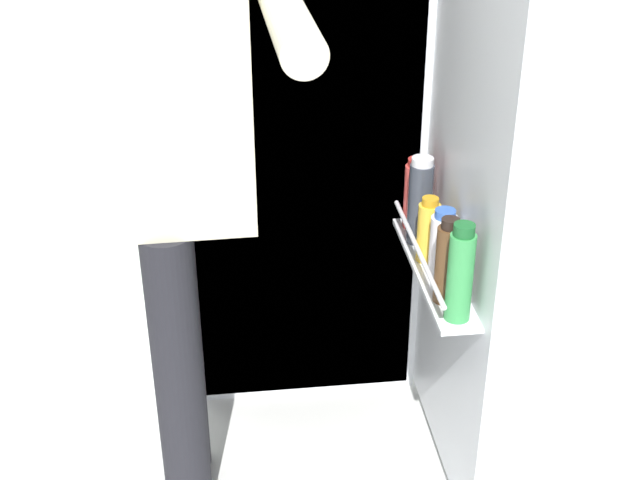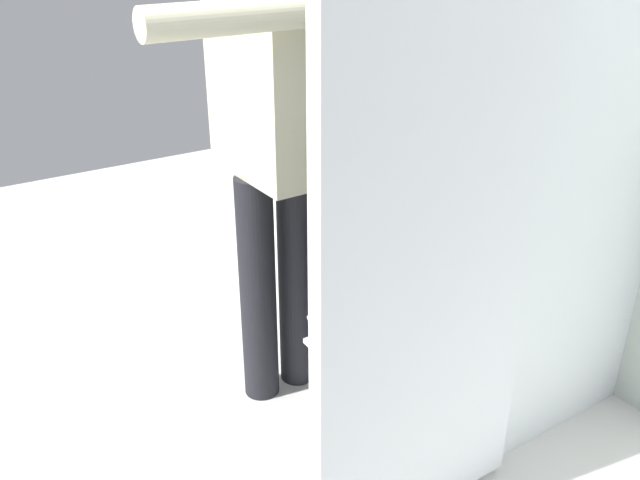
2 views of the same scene
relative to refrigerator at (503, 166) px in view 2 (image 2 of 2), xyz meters
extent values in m
plane|color=silver|center=(-0.03, -0.50, -0.82)|extent=(5.94, 5.94, 0.00)
cube|color=silver|center=(-0.03, 0.05, 0.00)|extent=(0.67, 0.61, 1.64)
cube|color=white|center=(-0.03, -0.25, 0.00)|extent=(0.63, 0.01, 1.60)
cube|color=white|center=(-0.03, -0.20, 0.10)|extent=(0.59, 0.09, 0.01)
cube|color=silver|center=(0.33, -0.57, 0.01)|extent=(0.05, 0.64, 1.60)
cube|color=white|center=(0.26, -0.57, -0.21)|extent=(0.10, 0.55, 0.01)
cylinder|color=silver|center=(0.22, -0.57, -0.15)|extent=(0.01, 0.53, 0.01)
cylinder|color=brown|center=(0.25, -0.72, -0.11)|extent=(0.06, 0.06, 0.19)
cylinder|color=black|center=(0.25, -0.72, 0.00)|extent=(0.04, 0.04, 0.02)
cylinder|color=white|center=(0.27, -0.61, -0.12)|extent=(0.07, 0.07, 0.16)
cylinder|color=#335BB2|center=(0.27, -0.61, -0.04)|extent=(0.05, 0.05, 0.02)
cylinder|color=#333842|center=(0.25, -0.43, -0.09)|extent=(0.06, 0.06, 0.22)
cylinder|color=silver|center=(0.25, -0.43, 0.02)|extent=(0.06, 0.06, 0.02)
cylinder|color=green|center=(0.26, -0.80, -0.10)|extent=(0.06, 0.06, 0.21)
cylinder|color=#195B28|center=(0.26, -0.80, 0.02)|extent=(0.05, 0.05, 0.03)
cylinder|color=gold|center=(0.25, -0.53, -0.13)|extent=(0.06, 0.06, 0.15)
cylinder|color=#BC8419|center=(0.25, -0.53, -0.04)|extent=(0.04, 0.04, 0.02)
cylinder|color=#DB4C47|center=(0.26, -0.35, -0.11)|extent=(0.06, 0.06, 0.18)
cylinder|color=#B22D28|center=(0.26, -0.35, -0.02)|extent=(0.05, 0.05, 0.02)
cylinder|color=gold|center=(-0.16, -0.20, 0.15)|extent=(0.08, 0.08, 0.09)
cylinder|color=black|center=(-0.39, -0.52, -0.42)|extent=(0.12, 0.12, 0.80)
cylinder|color=black|center=(-0.38, -0.66, -0.42)|extent=(0.12, 0.12, 0.80)
cube|color=beige|center=(-0.38, -0.59, 0.26)|extent=(0.41, 0.23, 0.57)
cylinder|color=beige|center=(-0.39, -0.39, 0.24)|extent=(0.08, 0.08, 0.53)
cylinder|color=beige|center=(-0.11, -0.79, 0.48)|extent=(0.09, 0.53, 0.08)
camera|label=1|loc=(-0.24, -2.36, 0.86)|focal=47.97mm
camera|label=2|loc=(1.35, -1.54, 0.69)|focal=38.10mm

